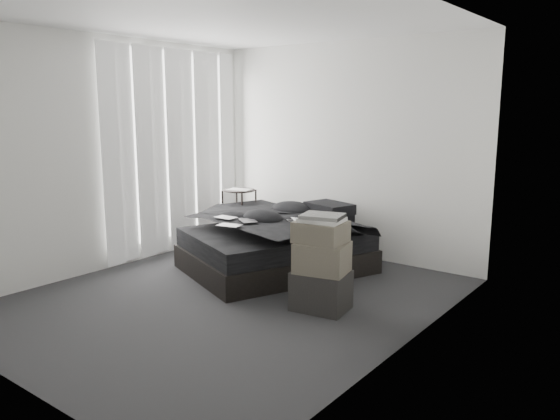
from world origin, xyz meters
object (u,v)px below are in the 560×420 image
Objects in this scene: bed at (276,259)px; box_lower at (321,290)px; laptop at (296,215)px; side_stand at (239,219)px.

bed is 3.94× the size of box_lower.
box_lower is at bearing 0.09° from laptop.
bed is 0.67m from laptop.
bed is 1.31m from box_lower.
side_stand is at bearing -164.30° from laptop.
box_lower is (1.09, -0.73, 0.05)m from bed.
side_stand is at bearing 174.72° from bed.
box_lower is (2.11, -1.26, -0.20)m from side_stand.
side_stand reaches higher than laptop.
laptop is 1.11m from box_lower.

